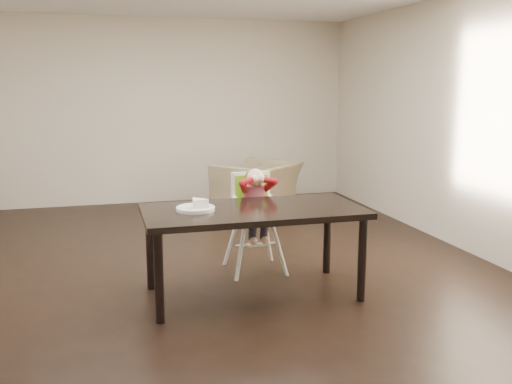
% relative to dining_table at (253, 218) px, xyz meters
% --- Properties ---
extents(ground, '(7.00, 7.00, 0.00)m').
position_rel_dining_table_xyz_m(ground, '(-0.48, 0.61, -0.67)').
color(ground, black).
rests_on(ground, ground).
extents(room_walls, '(6.02, 7.02, 2.71)m').
position_rel_dining_table_xyz_m(room_walls, '(-0.48, 0.61, 1.18)').
color(room_walls, beige).
rests_on(room_walls, ground).
extents(dining_table, '(1.80, 0.90, 0.75)m').
position_rel_dining_table_xyz_m(dining_table, '(0.00, 0.00, 0.00)').
color(dining_table, black).
rests_on(dining_table, ground).
extents(high_chair, '(0.41, 0.41, 0.99)m').
position_rel_dining_table_xyz_m(high_chair, '(0.18, 0.63, 0.02)').
color(high_chair, white).
rests_on(high_chair, ground).
extents(plate, '(0.35, 0.35, 0.09)m').
position_rel_dining_table_xyz_m(plate, '(-0.46, 0.05, 0.11)').
color(plate, white).
rests_on(plate, dining_table).
extents(armchair, '(1.23, 1.21, 0.92)m').
position_rel_dining_table_xyz_m(armchair, '(0.88, 3.07, -0.21)').
color(armchair, '#9A8862').
rests_on(armchair, ground).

